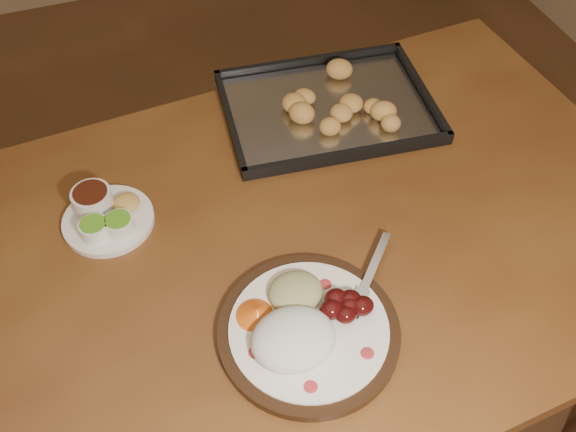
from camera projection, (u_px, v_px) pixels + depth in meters
name	position (u px, v px, depth m)	size (l,w,h in m)	color
ground	(179.00, 365.00, 1.82)	(4.00, 4.00, 0.00)	brown
dining_table	(275.00, 275.00, 1.22)	(1.56, 1.00, 0.75)	brown
dinner_plate	(305.00, 328.00, 1.02)	(0.35, 0.29, 0.07)	black
condiment_saucer	(104.00, 215.00, 1.17)	(0.17, 0.17, 0.06)	white
baking_tray	(327.00, 106.00, 1.37)	(0.47, 0.37, 0.05)	black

